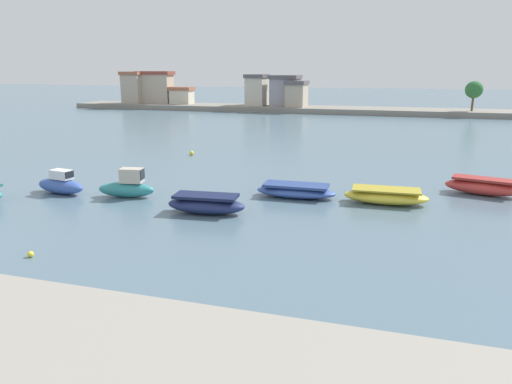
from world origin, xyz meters
TOP-DOWN VIEW (x-y plane):
  - moored_boat_2 at (-1.03, 10.94)m, footprint 3.96×1.94m
  - moored_boat_3 at (3.77, 11.36)m, footprint 3.83×1.73m
  - moored_boat_4 at (9.98, 9.56)m, footprint 4.69×2.13m
  - moored_boat_5 at (14.23, 14.44)m, footprint 5.21×2.02m
  - moored_boat_6 at (19.86, 14.58)m, footprint 5.15×2.15m
  - moored_boat_7 at (25.92, 18.62)m, footprint 4.93×2.62m
  - mooring_buoy_2 at (1.41, 26.68)m, footprint 0.42×0.42m
  - mooring_buoy_3 at (5.05, 1.24)m, footprint 0.27×0.27m
  - distant_shoreline at (-5.68, 76.73)m, footprint 90.91×9.19m

SIDE VIEW (x-z plane):
  - mooring_buoy_3 at x=5.05m, z-range 0.00..0.27m
  - mooring_buoy_2 at x=1.41m, z-range 0.00..0.42m
  - moored_boat_5 at x=14.23m, z-range -0.02..0.85m
  - moored_boat_6 at x=19.86m, z-range -0.02..0.93m
  - moored_boat_4 at x=9.98m, z-range -0.02..1.07m
  - moored_boat_7 at x=25.92m, z-range -0.02..1.09m
  - moored_boat_2 at x=-1.03m, z-range -0.21..1.41m
  - moored_boat_3 at x=3.77m, z-range -0.26..1.65m
  - distant_shoreline at x=-5.68m, z-range -1.52..6.09m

